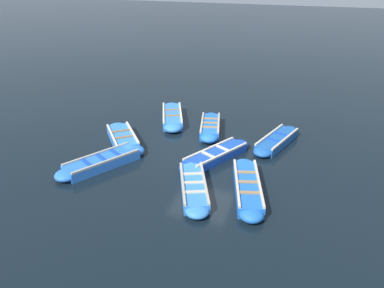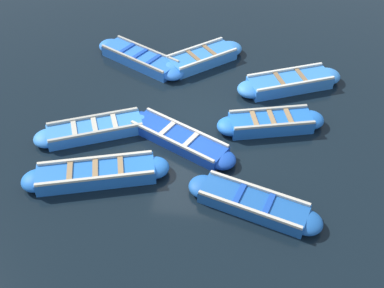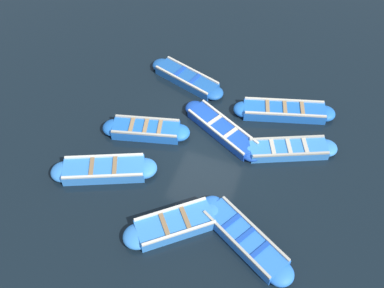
{
  "view_description": "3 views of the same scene",
  "coord_description": "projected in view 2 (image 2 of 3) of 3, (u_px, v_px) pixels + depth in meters",
  "views": [
    {
      "loc": [
        13.05,
        3.89,
        7.04
      ],
      "look_at": [
        -0.03,
        -0.49,
        0.31
      ],
      "focal_mm": 35.0,
      "sensor_mm": 36.0,
      "label": 1
    },
    {
      "loc": [
        -1.1,
        9.91,
        8.7
      ],
      "look_at": [
        -0.02,
        0.9,
        0.25
      ],
      "focal_mm": 42.0,
      "sensor_mm": 36.0,
      "label": 2
    },
    {
      "loc": [
        2.95,
        -9.82,
        12.47
      ],
      "look_at": [
        -0.38,
        -0.48,
        0.32
      ],
      "focal_mm": 42.0,
      "sensor_mm": 36.0,
      "label": 3
    }
  ],
  "objects": [
    {
      "name": "ground_plane",
      "position": [
        195.0,
        130.0,
        13.22
      ],
      "size": [
        120.0,
        120.0,
        0.0
      ],
      "primitive_type": "plane",
      "color": "black"
    },
    {
      "name": "boat_bow_out",
      "position": [
        290.0,
        82.0,
        14.62
      ],
      "size": [
        3.63,
        2.15,
        0.47
      ],
      "color": "#3884E0",
      "rests_on": "ground"
    },
    {
      "name": "boat_stern_in",
      "position": [
        140.0,
        59.0,
        15.71
      ],
      "size": [
        3.62,
        2.57,
        0.43
      ],
      "color": "blue",
      "rests_on": "ground"
    },
    {
      "name": "boat_inner_gap",
      "position": [
        202.0,
        58.0,
        15.71
      ],
      "size": [
        3.11,
        2.78,
        0.45
      ],
      "color": "#3884E0",
      "rests_on": "ground"
    },
    {
      "name": "boat_near_quay",
      "position": [
        253.0,
        204.0,
        10.94
      ],
      "size": [
        3.49,
        1.78,
        0.41
      ],
      "color": "#1E59AD",
      "rests_on": "ground"
    },
    {
      "name": "boat_end_of_row",
      "position": [
        271.0,
        123.0,
        13.14
      ],
      "size": [
        3.29,
        1.51,
        0.46
      ],
      "color": "blue",
      "rests_on": "ground"
    },
    {
      "name": "boat_far_corner",
      "position": [
        179.0,
        139.0,
        12.68
      ],
      "size": [
        3.57,
        2.38,
        0.39
      ],
      "color": "#1947B7",
      "rests_on": "ground"
    },
    {
      "name": "boat_tucked",
      "position": [
        95.0,
        129.0,
        12.97
      ],
      "size": [
        3.5,
        2.05,
        0.4
      ],
      "color": "#3884E0",
      "rests_on": "ground"
    },
    {
      "name": "boat_mid_row",
      "position": [
        96.0,
        174.0,
        11.64
      ],
      "size": [
        3.87,
        1.75,
        0.45
      ],
      "color": "blue",
      "rests_on": "ground"
    }
  ]
}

